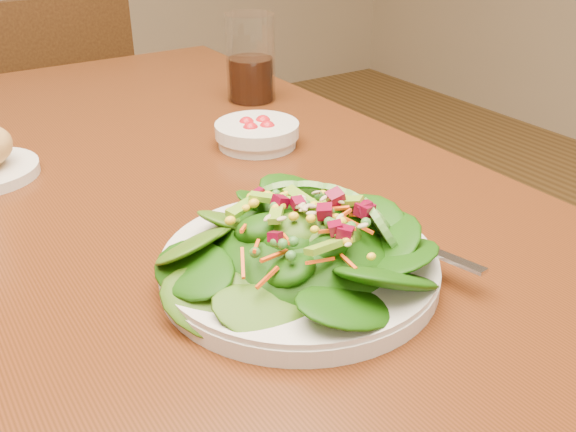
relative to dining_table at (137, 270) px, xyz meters
name	(u,v)px	position (x,y,z in m)	size (l,w,h in m)	color
dining_table	(137,270)	(0.00, 0.00, 0.00)	(0.90, 1.40, 0.75)	#52240F
chair_far	(65,133)	(0.19, 1.13, -0.20)	(0.42, 0.42, 0.84)	#462B11
salad_plate	(307,248)	(0.09, -0.26, 0.13)	(0.28, 0.28, 0.08)	silver
tomato_bowl	(257,133)	(0.23, 0.07, 0.12)	(0.12, 0.12, 0.04)	silver
drinking_glass	(251,64)	(0.33, 0.27, 0.17)	(0.09, 0.09, 0.15)	silver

